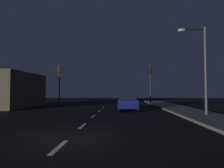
# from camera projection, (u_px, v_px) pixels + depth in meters

# --- Properties ---
(ground_plane) EXTENTS (80.00, 80.00, 0.00)m
(ground_plane) POSITION_uv_depth(u_px,v_px,m) (95.00, 115.00, 14.25)
(ground_plane) COLOR black
(sidewalk_curb_right) EXTENTS (3.00, 40.00, 0.15)m
(sidewalk_curb_right) POSITION_uv_depth(u_px,v_px,m) (199.00, 115.00, 13.91)
(sidewalk_curb_right) COLOR gray
(sidewalk_curb_right) RESTS_ON ground_plane
(lane_stripe_nearest) EXTENTS (0.16, 1.60, 0.01)m
(lane_stripe_nearest) POSITION_uv_depth(u_px,v_px,m) (59.00, 147.00, 6.06)
(lane_stripe_nearest) COLOR silver
(lane_stripe_nearest) RESTS_ON ground_plane
(lane_stripe_second) EXTENTS (0.16, 1.60, 0.01)m
(lane_stripe_second) POSITION_uv_depth(u_px,v_px,m) (83.00, 126.00, 9.86)
(lane_stripe_second) COLOR silver
(lane_stripe_second) RESTS_ON ground_plane
(lane_stripe_third) EXTENTS (0.16, 1.60, 0.01)m
(lane_stripe_third) POSITION_uv_depth(u_px,v_px,m) (93.00, 116.00, 13.65)
(lane_stripe_third) COLOR silver
(lane_stripe_third) RESTS_ON ground_plane
(lane_stripe_fourth) EXTENTS (0.16, 1.60, 0.01)m
(lane_stripe_fourth) POSITION_uv_depth(u_px,v_px,m) (99.00, 111.00, 17.44)
(lane_stripe_fourth) COLOR silver
(lane_stripe_fourth) RESTS_ON ground_plane
(lane_stripe_fifth) EXTENTS (0.16, 1.60, 0.01)m
(lane_stripe_fifth) POSITION_uv_depth(u_px,v_px,m) (103.00, 107.00, 21.24)
(lane_stripe_fifth) COLOR silver
(lane_stripe_fifth) RESTS_ON ground_plane
(traffic_signal_left) EXTENTS (0.32, 0.38, 4.76)m
(traffic_signal_left) POSITION_uv_depth(u_px,v_px,m) (59.00, 78.00, 22.62)
(traffic_signal_left) COLOR #2D2D30
(traffic_signal_left) RESTS_ON ground_plane
(traffic_signal_right) EXTENTS (0.32, 0.38, 4.59)m
(traffic_signal_right) POSITION_uv_depth(u_px,v_px,m) (150.00, 78.00, 22.14)
(traffic_signal_right) COLOR #2D2D30
(traffic_signal_right) RESTS_ON ground_plane
(car_stopped_ahead) EXTENTS (1.90, 4.18, 1.54)m
(car_stopped_ahead) POSITION_uv_depth(u_px,v_px,m) (127.00, 102.00, 17.97)
(car_stopped_ahead) COLOR navy
(car_stopped_ahead) RESTS_ON ground_plane
(street_lamp_right) EXTENTS (1.97, 0.36, 6.24)m
(street_lamp_right) POSITION_uv_depth(u_px,v_px,m) (200.00, 61.00, 13.58)
(street_lamp_right) COLOR #4C4C51
(street_lamp_right) RESTS_ON ground_plane
(storefront_left) EXTENTS (4.48, 8.35, 3.81)m
(storefront_left) POSITION_uv_depth(u_px,v_px,m) (12.00, 90.00, 21.75)
(storefront_left) COLOR brown
(storefront_left) RESTS_ON ground_plane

